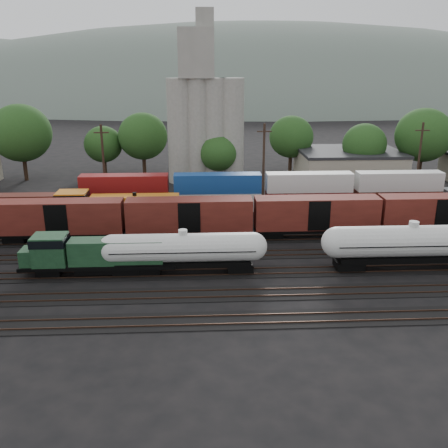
{
  "coord_description": "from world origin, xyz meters",
  "views": [
    {
      "loc": [
        2.27,
        -52.21,
        20.86
      ],
      "look_at": [
        4.99,
        2.0,
        3.0
      ],
      "focal_mm": 40.0,
      "sensor_mm": 36.0,
      "label": 1
    }
  ],
  "objects_px": {
    "green_locomotive": "(90,254)",
    "orange_locomotive": "(110,209)",
    "tank_car_a": "(183,249)",
    "grain_silo": "(204,118)"
  },
  "relations": [
    {
      "from": "tank_car_a",
      "to": "grain_silo",
      "type": "distance_m",
      "value": 41.98
    },
    {
      "from": "green_locomotive",
      "to": "orange_locomotive",
      "type": "distance_m",
      "value": 15.01
    },
    {
      "from": "orange_locomotive",
      "to": "grain_silo",
      "type": "height_order",
      "value": "grain_silo"
    },
    {
      "from": "orange_locomotive",
      "to": "tank_car_a",
      "type": "bearing_deg",
      "value": -56.84
    },
    {
      "from": "green_locomotive",
      "to": "orange_locomotive",
      "type": "bearing_deg",
      "value": 91.5
    },
    {
      "from": "tank_car_a",
      "to": "grain_silo",
      "type": "height_order",
      "value": "grain_silo"
    },
    {
      "from": "green_locomotive",
      "to": "orange_locomotive",
      "type": "relative_size",
      "value": 0.83
    },
    {
      "from": "tank_car_a",
      "to": "orange_locomotive",
      "type": "xyz_separation_m",
      "value": [
        -9.8,
        15.0,
        0.02
      ]
    },
    {
      "from": "tank_car_a",
      "to": "orange_locomotive",
      "type": "bearing_deg",
      "value": 123.16
    },
    {
      "from": "tank_car_a",
      "to": "orange_locomotive",
      "type": "relative_size",
      "value": 0.91
    }
  ]
}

